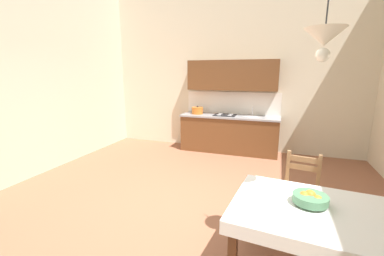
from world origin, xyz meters
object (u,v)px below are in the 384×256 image
Objects in this scene: dining_chair_kitchen_side at (300,194)px; pendant_lamp at (324,38)px; fruit_bowl at (310,198)px; kitchen_cabinetry at (230,117)px; dining_table at (318,222)px.

pendant_lamp is (-0.02, -0.82, 1.73)m from dining_chair_kitchen_side.
pendant_lamp is (-0.02, 0.06, 1.36)m from fruit_bowl.
dining_chair_kitchen_side is at bearing -63.37° from kitchen_cabinetry.
dining_table is (1.50, -3.78, -0.22)m from kitchen_cabinetry.
dining_chair_kitchen_side is (-0.07, 0.93, -0.19)m from dining_table.
fruit_bowl is at bearing -74.57° from pendant_lamp.
fruit_bowl is (-0.07, 0.06, 0.18)m from dining_table.
fruit_bowl is (-0.00, -0.87, 0.37)m from dining_chair_kitchen_side.
kitchen_cabinetry is 4.14m from pendant_lamp.
pendant_lamp reaches higher than dining_chair_kitchen_side.
pendant_lamp is at bearing -68.94° from kitchen_cabinetry.
kitchen_cabinetry is 7.82× the size of fruit_bowl.
dining_chair_kitchen_side is 0.95m from fruit_bowl.
dining_table is 0.96m from dining_chair_kitchen_side.
fruit_bowl is at bearing -69.02° from kitchen_cabinetry.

